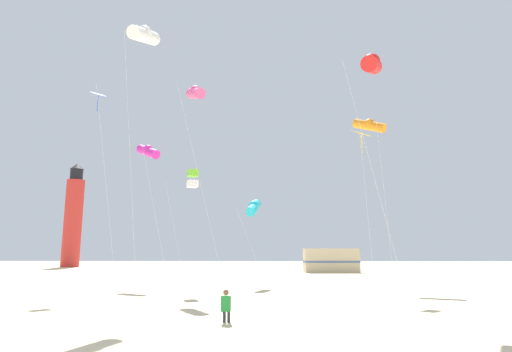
{
  "coord_description": "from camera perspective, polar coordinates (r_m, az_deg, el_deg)",
  "views": [
    {
      "loc": [
        2.18,
        -7.79,
        2.48
      ],
      "look_at": [
        1.75,
        11.6,
        5.96
      ],
      "focal_mm": 29.44,
      "sensor_mm": 36.0,
      "label": 1
    }
  ],
  "objects": [
    {
      "name": "kite_flyer_standing",
      "position": [
        15.39,
        -4.09,
        -17.12
      ],
      "size": [
        0.34,
        0.51,
        1.16
      ],
      "rotation": [
        0.0,
        0.0,
        3.14
      ],
      "color": "#238438",
      "rests_on": "ground"
    },
    {
      "name": "kite_tube_white",
      "position": [
        23.56,
        -14.96,
        18.02
      ],
      "size": [
        1.44,
        2.58,
        14.18
      ],
      "color": "silver",
      "rests_on": "ground"
    },
    {
      "name": "kite_tube_magenta",
      "position": [
        33.25,
        -14.45,
        3.28
      ],
      "size": [
        3.09,
        3.02,
        10.74
      ],
      "color": "silver",
      "rests_on": "ground"
    },
    {
      "name": "kite_box_lime",
      "position": [
        27.21,
        -8.61,
        -0.36
      ],
      "size": [
        2.2,
        2.2,
        7.65
      ],
      "color": "silver",
      "rests_on": "ground"
    },
    {
      "name": "kite_tube_scarlet",
      "position": [
        19.93,
        15.45,
        14.39
      ],
      "size": [
        2.21,
        2.72,
        11.35
      ],
      "color": "silver",
      "rests_on": "ground"
    },
    {
      "name": "kite_tube_orange",
      "position": [
        32.67,
        15.15,
        6.68
      ],
      "size": [
        2.48,
        2.28,
        12.46
      ],
      "color": "silver",
      "rests_on": "ground"
    },
    {
      "name": "kite_diamond_gold",
      "position": [
        25.91,
        14.17,
        4.82
      ],
      "size": [
        1.22,
        1.22,
        9.63
      ],
      "color": "silver",
      "rests_on": "ground"
    },
    {
      "name": "kite_diamond_blue",
      "position": [
        30.18,
        -20.57,
        9.22
      ],
      "size": [
        2.38,
        2.38,
        13.04
      ],
      "color": "silver",
      "rests_on": "ground"
    },
    {
      "name": "kite_tube_rainbow",
      "position": [
        28.3,
        -8.21,
        11.11
      ],
      "size": [
        3.11,
        3.54,
        13.41
      ],
      "color": "silver",
      "rests_on": "ground"
    },
    {
      "name": "kite_tube_cyan",
      "position": [
        30.88,
        -0.33,
        -4.26
      ],
      "size": [
        2.15,
        2.58,
        6.37
      ],
      "color": "silver",
      "rests_on": "ground"
    },
    {
      "name": "lighthouse_distant",
      "position": [
        74.36,
        -23.58,
        -5.21
      ],
      "size": [
        2.8,
        2.8,
        16.8
      ],
      "color": "red",
      "rests_on": "ground"
    },
    {
      "name": "rv_van_tan",
      "position": [
        51.66,
        10.15,
        -11.24
      ],
      "size": [
        6.57,
        2.73,
        2.8
      ],
      "rotation": [
        0.0,
        0.0,
        0.06
      ],
      "color": "#C6B28C",
      "rests_on": "ground"
    }
  ]
}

